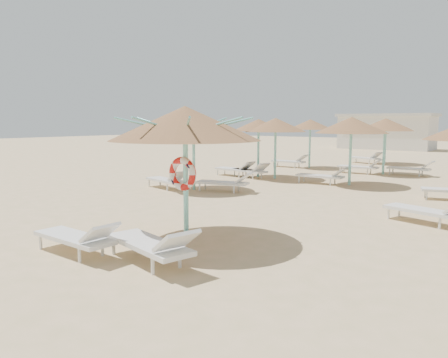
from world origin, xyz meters
The scene contains 6 objects.
ground centered at (0.00, 0.00, 0.00)m, with size 120.00×120.00×0.00m, color #D8AF83.
main_palapa centered at (0.05, 0.19, 2.48)m, with size 3.19×3.19×2.86m.
lounger_main_a centered at (-0.88, -1.86, 0.35)m, with size 2.05×0.68×0.74m.
lounger_main_b centered at (0.68, -1.41, 0.38)m, with size 2.29×1.15×0.80m.
palapa_field centered at (0.96, 10.92, 2.31)m, with size 18.56×18.65×2.72m.
service_hut centered at (-6.00, 35.00, 1.64)m, with size 8.40×4.40×3.25m.
Camera 1 is at (6.18, -6.69, 2.53)m, focal length 35.00 mm.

